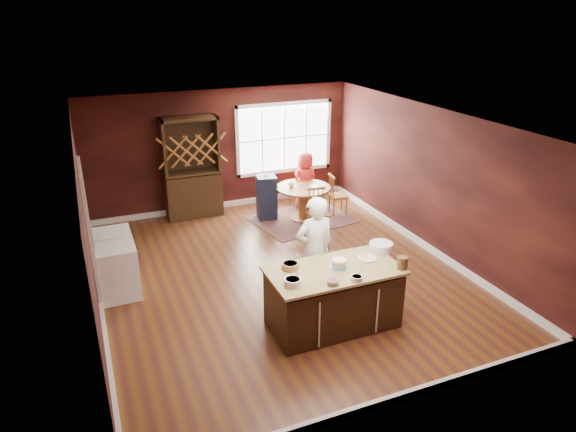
# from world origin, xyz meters

# --- Properties ---
(room_shell) EXTENTS (7.00, 7.00, 7.00)m
(room_shell) POSITION_xyz_m (0.00, 0.00, 1.35)
(room_shell) COLOR brown
(room_shell) RESTS_ON ground
(window) EXTENTS (2.36, 0.10, 1.66)m
(window) POSITION_xyz_m (1.50, 3.47, 1.50)
(window) COLOR white
(window) RESTS_ON room_shell
(doorway) EXTENTS (0.08, 1.26, 2.13)m
(doorway) POSITION_xyz_m (-2.97, 0.60, 1.02)
(doorway) COLOR white
(doorway) RESTS_ON room_shell
(kitchen_island) EXTENTS (1.89, 0.99, 0.92)m
(kitchen_island) POSITION_xyz_m (0.14, -1.74, 0.44)
(kitchen_island) COLOR black
(kitchen_island) RESTS_ON ground
(dining_table) EXTENTS (1.18, 1.18, 0.75)m
(dining_table) POSITION_xyz_m (1.38, 2.10, 0.53)
(dining_table) COLOR olive
(dining_table) RESTS_ON ground
(baker) EXTENTS (0.64, 0.42, 1.75)m
(baker) POSITION_xyz_m (0.18, -1.01, 0.87)
(baker) COLOR white
(baker) RESTS_ON ground
(layer_cake) EXTENTS (0.29, 0.29, 0.12)m
(layer_cake) POSITION_xyz_m (0.24, -1.72, 0.98)
(layer_cake) COLOR white
(layer_cake) RESTS_ON kitchen_island
(bowl_blue) EXTENTS (0.23, 0.23, 0.09)m
(bowl_blue) POSITION_xyz_m (-0.57, -1.92, 0.97)
(bowl_blue) COLOR white
(bowl_blue) RESTS_ON kitchen_island
(bowl_yellow) EXTENTS (0.24, 0.24, 0.09)m
(bowl_yellow) POSITION_xyz_m (-0.42, -1.50, 0.96)
(bowl_yellow) COLOR olive
(bowl_yellow) RESTS_ON kitchen_island
(bowl_pink) EXTENTS (0.16, 0.16, 0.06)m
(bowl_pink) POSITION_xyz_m (-0.07, -2.12, 0.95)
(bowl_pink) COLOR silver
(bowl_pink) RESTS_ON kitchen_island
(bowl_olive) EXTENTS (0.16, 0.16, 0.06)m
(bowl_olive) POSITION_xyz_m (0.28, -2.14, 0.95)
(bowl_olive) COLOR beige
(bowl_olive) RESTS_ON kitchen_island
(drinking_glass) EXTENTS (0.08, 0.08, 0.17)m
(drinking_glass) POSITION_xyz_m (0.58, -1.79, 1.00)
(drinking_glass) COLOR white
(drinking_glass) RESTS_ON kitchen_island
(dinner_plate) EXTENTS (0.29, 0.29, 0.02)m
(dinner_plate) POSITION_xyz_m (0.74, -1.65, 0.93)
(dinner_plate) COLOR beige
(dinner_plate) RESTS_ON kitchen_island
(white_tub) EXTENTS (0.35, 0.35, 0.12)m
(white_tub) POSITION_xyz_m (1.07, -1.48, 0.98)
(white_tub) COLOR silver
(white_tub) RESTS_ON kitchen_island
(stoneware_crock) EXTENTS (0.15, 0.15, 0.18)m
(stoneware_crock) POSITION_xyz_m (1.03, -2.09, 1.01)
(stoneware_crock) COLOR #503C20
(stoneware_crock) RESTS_ON kitchen_island
(rug) EXTENTS (2.32, 1.94, 0.01)m
(rug) POSITION_xyz_m (1.38, 2.10, 0.01)
(rug) COLOR brown
(rug) RESTS_ON ground
(chair_east) EXTENTS (0.42, 0.43, 0.93)m
(chair_east) POSITION_xyz_m (2.25, 2.11, 0.46)
(chair_east) COLOR brown
(chair_east) RESTS_ON ground
(chair_south) EXTENTS (0.44, 0.43, 0.97)m
(chair_south) POSITION_xyz_m (1.35, 1.26, 0.48)
(chair_south) COLOR #985320
(chair_south) RESTS_ON ground
(chair_north) EXTENTS (0.55, 0.54, 1.01)m
(chair_north) POSITION_xyz_m (1.66, 2.92, 0.50)
(chair_north) COLOR brown
(chair_north) RESTS_ON ground
(seated_woman) EXTENTS (0.74, 0.57, 1.35)m
(seated_woman) POSITION_xyz_m (1.66, 2.63, 0.67)
(seated_woman) COLOR red
(seated_woman) RESTS_ON ground
(high_chair) EXTENTS (0.47, 0.47, 1.01)m
(high_chair) POSITION_xyz_m (0.68, 2.47, 0.51)
(high_chair) COLOR #161C39
(high_chair) RESTS_ON ground
(toddler) EXTENTS (0.18, 0.14, 0.26)m
(toddler) POSITION_xyz_m (0.63, 2.45, 0.81)
(toddler) COLOR #8CA5BF
(toddler) RESTS_ON high_chair
(table_plate) EXTENTS (0.19, 0.19, 0.01)m
(table_plate) POSITION_xyz_m (1.60, 2.01, 0.76)
(table_plate) COLOR beige
(table_plate) RESTS_ON dining_table
(table_cup) EXTENTS (0.13, 0.13, 0.10)m
(table_cup) POSITION_xyz_m (1.14, 2.20, 0.80)
(table_cup) COLOR white
(table_cup) RESTS_ON dining_table
(hutch) EXTENTS (1.20, 0.50, 2.21)m
(hutch) POSITION_xyz_m (-0.76, 3.22, 1.10)
(hutch) COLOR black
(hutch) RESTS_ON ground
(washer) EXTENTS (0.60, 0.58, 0.87)m
(washer) POSITION_xyz_m (-2.64, 0.28, 0.44)
(washer) COLOR white
(washer) RESTS_ON ground
(dryer) EXTENTS (0.60, 0.58, 0.87)m
(dryer) POSITION_xyz_m (-2.64, 0.92, 0.44)
(dryer) COLOR white
(dryer) RESTS_ON ground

